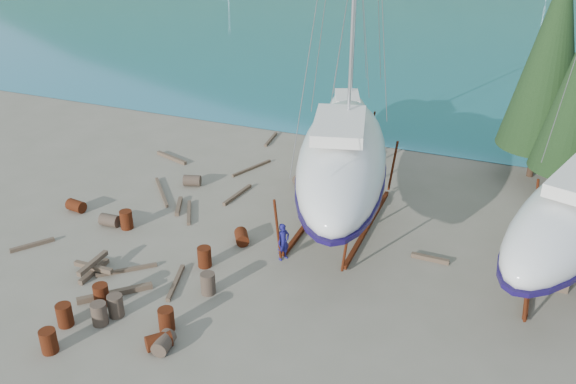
% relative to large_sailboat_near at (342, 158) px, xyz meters
% --- Properties ---
extents(ground, '(600.00, 600.00, 0.00)m').
position_rel_large_sailboat_near_xyz_m(ground, '(-3.01, -5.27, -3.36)').
color(ground, '#656150').
rests_on(ground, ground).
extents(cypress_back_left, '(4.14, 4.14, 11.50)m').
position_rel_large_sailboat_near_xyz_m(cypress_back_left, '(7.99, 8.73, 3.30)').
color(cypress_back_left, black).
rests_on(cypress_back_left, ground).
extents(large_sailboat_near, '(6.95, 13.83, 20.92)m').
position_rel_large_sailboat_near_xyz_m(large_sailboat_near, '(0.00, 0.00, 0.00)').
color(large_sailboat_near, silver).
rests_on(large_sailboat_near, ground).
extents(small_sailboat_shore, '(4.85, 8.00, 12.21)m').
position_rel_large_sailboat_near_xyz_m(small_sailboat_shore, '(-2.31, 8.72, -1.35)').
color(small_sailboat_shore, silver).
rests_on(small_sailboat_shore, ground).
extents(worker, '(0.65, 0.73, 1.67)m').
position_rel_large_sailboat_near_xyz_m(worker, '(-1.31, -3.79, -2.53)').
color(worker, navy).
rests_on(worker, ground).
extents(drum_1, '(0.68, 0.94, 0.58)m').
position_rel_large_sailboat_near_xyz_m(drum_1, '(-2.97, -10.66, -3.07)').
color(drum_1, '#2D2823').
rests_on(drum_1, ground).
extents(drum_2, '(0.96, 0.70, 0.58)m').
position_rel_large_sailboat_near_xyz_m(drum_2, '(-12.21, -3.57, -3.07)').
color(drum_2, '#612710').
rests_on(drum_2, ground).
extents(drum_3, '(0.58, 0.58, 0.88)m').
position_rel_large_sailboat_near_xyz_m(drum_3, '(-6.57, -12.18, -2.92)').
color(drum_3, '#612710').
rests_on(drum_3, ground).
extents(drum_5, '(0.58, 0.58, 0.88)m').
position_rel_large_sailboat_near_xyz_m(drum_5, '(-5.61, -9.67, -2.92)').
color(drum_5, '#2D2823').
rests_on(drum_5, ground).
extents(drum_6, '(0.96, 1.05, 0.58)m').
position_rel_large_sailboat_near_xyz_m(drum_6, '(-3.51, -3.26, -3.07)').
color(drum_6, '#612710').
rests_on(drum_6, ground).
extents(drum_7, '(0.58, 0.58, 0.88)m').
position_rel_large_sailboat_near_xyz_m(drum_7, '(-3.44, -9.69, -2.92)').
color(drum_7, '#612710').
rests_on(drum_7, ground).
extents(drum_8, '(0.58, 0.58, 0.88)m').
position_rel_large_sailboat_near_xyz_m(drum_8, '(-8.99, -4.04, -2.92)').
color(drum_8, '#612710').
rests_on(drum_8, ground).
extents(drum_9, '(1.01, 0.80, 0.58)m').
position_rel_large_sailboat_near_xyz_m(drum_9, '(-8.38, 0.98, -3.07)').
color(drum_9, '#2D2823').
rests_on(drum_9, ground).
extents(drum_10, '(0.58, 0.58, 0.88)m').
position_rel_large_sailboat_near_xyz_m(drum_10, '(-6.52, -9.31, -2.92)').
color(drum_10, '#612710').
rests_on(drum_10, ground).
extents(drum_11, '(0.73, 0.97, 0.58)m').
position_rel_large_sailboat_near_xyz_m(drum_11, '(-3.19, 3.40, -3.07)').
color(drum_11, '#2D2823').
rests_on(drum_11, ground).
extents(drum_12, '(1.03, 1.04, 0.58)m').
position_rel_large_sailboat_near_xyz_m(drum_12, '(-3.17, -10.65, -3.07)').
color(drum_12, '#612710').
rests_on(drum_12, ground).
extents(drum_13, '(0.58, 0.58, 0.88)m').
position_rel_large_sailboat_near_xyz_m(drum_13, '(-7.00, -10.82, -2.92)').
color(drum_13, '#612710').
rests_on(drum_13, ground).
extents(drum_14, '(0.58, 0.58, 0.88)m').
position_rel_large_sailboat_near_xyz_m(drum_14, '(-4.15, -5.52, -2.92)').
color(drum_14, '#612710').
rests_on(drum_14, ground).
extents(drum_15, '(0.91, 0.62, 0.58)m').
position_rel_large_sailboat_near_xyz_m(drum_15, '(-9.84, -4.16, -3.07)').
color(drum_15, '#2D2823').
rests_on(drum_15, ground).
extents(drum_16, '(0.58, 0.58, 0.88)m').
position_rel_large_sailboat_near_xyz_m(drum_16, '(-5.88, -10.30, -2.92)').
color(drum_16, '#2D2823').
rests_on(drum_16, ground).
extents(drum_17, '(0.58, 0.58, 0.88)m').
position_rel_large_sailboat_near_xyz_m(drum_17, '(-3.11, -7.15, -2.92)').
color(drum_17, '#2D2823').
rests_on(drum_17, ground).
extents(timber_0, '(1.21, 2.64, 0.14)m').
position_rel_large_sailboat_near_xyz_m(timber_0, '(-6.33, 3.96, -3.29)').
color(timber_0, brown).
rests_on(timber_0, ground).
extents(timber_1, '(1.61, 0.25, 0.19)m').
position_rel_large_sailboat_near_xyz_m(timber_1, '(4.53, -1.62, -3.27)').
color(timber_1, brown).
rests_on(timber_1, ground).
extents(timber_2, '(2.33, 0.97, 0.19)m').
position_rel_large_sailboat_near_xyz_m(timber_2, '(-11.14, 3.51, -3.27)').
color(timber_2, brown).
rests_on(timber_2, ground).
extents(timber_3, '(1.97, 1.74, 0.15)m').
position_rel_large_sailboat_near_xyz_m(timber_3, '(-6.95, -7.08, -3.29)').
color(timber_3, brown).
rests_on(timber_3, ground).
extents(timber_5, '(0.82, 2.33, 0.16)m').
position_rel_large_sailboat_near_xyz_m(timber_5, '(-4.61, -7.13, -3.28)').
color(timber_5, brown).
rests_on(timber_5, ground).
extents(timber_6, '(0.32, 2.12, 0.19)m').
position_rel_large_sailboat_near_xyz_m(timber_6, '(-0.22, 7.60, -3.27)').
color(timber_6, brown).
rests_on(timber_6, ground).
extents(timber_8, '(0.88, 1.66, 0.19)m').
position_rel_large_sailboat_near_xyz_m(timber_8, '(-7.78, -1.45, -3.27)').
color(timber_8, brown).
rests_on(timber_8, ground).
extents(timber_9, '(0.34, 2.15, 0.15)m').
position_rel_large_sailboat_near_xyz_m(timber_9, '(-6.99, 8.22, -3.29)').
color(timber_9, brown).
rests_on(timber_9, ground).
extents(timber_10, '(0.49, 2.42, 0.16)m').
position_rel_large_sailboat_near_xyz_m(timber_10, '(-5.65, 0.74, -3.28)').
color(timber_10, brown).
rests_on(timber_10, ground).
extents(timber_11, '(1.22, 2.06, 0.15)m').
position_rel_large_sailboat_near_xyz_m(timber_11, '(-7.01, -1.81, -3.29)').
color(timber_11, brown).
rests_on(timber_11, ground).
extents(timber_12, '(1.24, 1.64, 0.17)m').
position_rel_large_sailboat_near_xyz_m(timber_12, '(-11.93, -6.96, -3.28)').
color(timber_12, brown).
rests_on(timber_12, ground).
extents(timber_15, '(2.26, 2.58, 0.15)m').
position_rel_large_sailboat_near_xyz_m(timber_15, '(-9.41, -0.39, -3.29)').
color(timber_15, brown).
rests_on(timber_15, ground).
extents(timber_16, '(2.26, 2.15, 0.23)m').
position_rel_large_sailboat_near_xyz_m(timber_16, '(-6.40, -8.66, -3.25)').
color(timber_16, brown).
rests_on(timber_16, ground).
extents(timber_pile_fore, '(1.80, 1.80, 0.60)m').
position_rel_large_sailboat_near_xyz_m(timber_pile_fore, '(-8.11, -7.69, -3.06)').
color(timber_pile_fore, brown).
rests_on(timber_pile_fore, ground).
extents(timber_pile_aft, '(1.80, 1.80, 0.60)m').
position_rel_large_sailboat_near_xyz_m(timber_pile_aft, '(-2.29, 2.81, -3.06)').
color(timber_pile_aft, brown).
rests_on(timber_pile_aft, ground).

